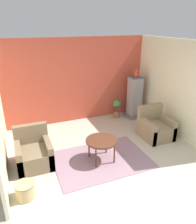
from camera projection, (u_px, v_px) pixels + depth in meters
The scene contains 11 objects.
ground_plane at pixel (130, 185), 4.33m from camera, with size 20.00×20.00×0.00m, color beige.
wall_back_accent at pixel (77, 81), 6.78m from camera, with size 4.59×0.06×2.61m.
wall_right at pixel (173, 87), 6.08m from camera, with size 0.06×3.41×2.61m.
area_rug at pixel (101, 159), 5.11m from camera, with size 2.18×1.54×0.01m.
coffee_table at pixel (101, 142), 4.93m from camera, with size 0.72×0.72×0.53m.
armchair_left at pixel (34, 153), 4.87m from camera, with size 0.75×0.82×0.86m.
armchair_right at pixel (155, 128), 6.04m from camera, with size 0.75×0.82×0.86m.
birdcage at pixel (134, 98), 7.25m from camera, with size 0.55×0.55×1.36m.
parrot at pixel (136, 73), 6.93m from camera, with size 0.13×0.23×0.27m.
potted_plant at pixel (117, 107), 7.27m from camera, with size 0.27×0.25×0.62m.
wicker_basket at pixel (25, 190), 3.95m from camera, with size 0.36×0.36×0.31m.
Camera 1 is at (-1.89, -2.96, 2.98)m, focal length 35.00 mm.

